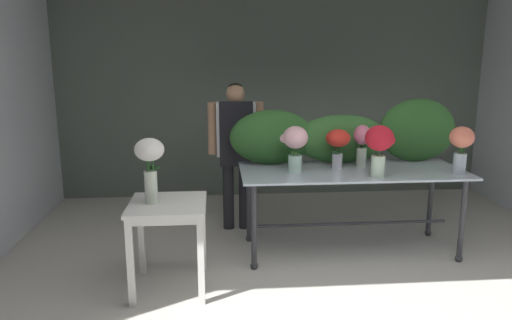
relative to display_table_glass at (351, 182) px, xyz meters
name	(u,v)px	position (x,y,z in m)	size (l,w,h in m)	color
ground_plane	(296,247)	(-0.50, 0.13, -0.70)	(8.62, 8.62, 0.00)	beige
wall_back	(274,96)	(-0.50, 2.09, 0.65)	(5.78, 0.12, 2.69)	slate
display_table_glass	(351,182)	(0.00, 0.00, 0.00)	(2.11, 0.86, 0.82)	silver
side_table_white	(168,216)	(-1.67, -0.63, -0.07)	(0.61, 0.63, 0.74)	white
florist	(236,141)	(-1.07, 0.73, 0.28)	(0.59, 0.24, 1.60)	#232328
foliage_backdrop	(340,136)	(-0.04, 0.31, 0.40)	(2.29, 0.30, 0.64)	#2D6028
vase_blush_carnations	(295,144)	(-0.56, -0.05, 0.39)	(0.25, 0.23, 0.43)	silver
vase_coral_tulips	(461,145)	(0.94, -0.21, 0.39)	(0.22, 0.22, 0.43)	silver
vase_rosy_anemones	(362,142)	(0.13, 0.13, 0.36)	(0.18, 0.17, 0.41)	silver
vase_scarlet_roses	(338,143)	(-0.13, 0.06, 0.37)	(0.23, 0.23, 0.38)	silver
vase_crimson_snapdragons	(379,144)	(0.16, -0.28, 0.41)	(0.26, 0.25, 0.46)	silver
vase_white_roses_tall	(150,161)	(-1.79, -0.63, 0.38)	(0.23, 0.23, 0.52)	silver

